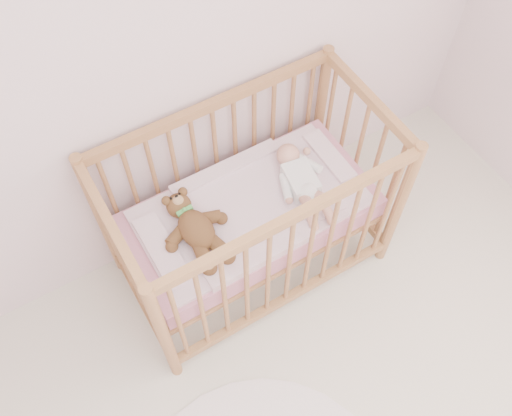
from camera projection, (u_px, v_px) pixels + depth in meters
wall_back at (118, 63)px, 2.21m from camera, size 4.00×0.02×2.70m
crib at (251, 214)px, 2.84m from camera, size 1.36×0.76×1.00m
mattress at (251, 215)px, 2.85m from camera, size 1.22×0.62×0.13m
blanket at (251, 207)px, 2.79m from camera, size 1.10×0.58×0.06m
baby at (301, 178)px, 2.79m from camera, size 0.33×0.56×0.13m
teddy_bear at (196, 229)px, 2.62m from camera, size 0.37×0.50×0.13m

